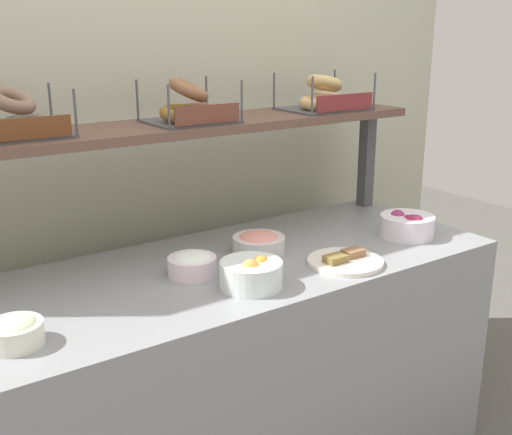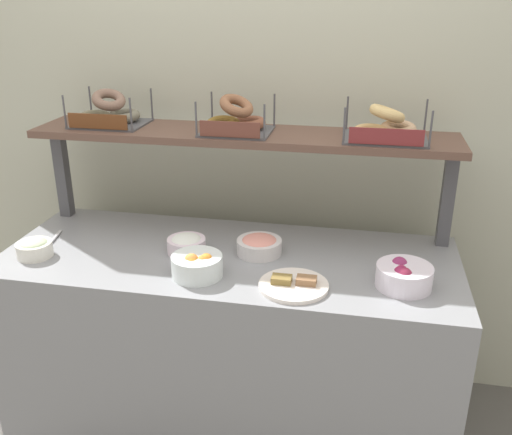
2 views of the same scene
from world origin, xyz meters
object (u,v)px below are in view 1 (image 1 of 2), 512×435
Objects in this scene: serving_plate_white at (345,261)px; bowl_cream_cheese at (192,264)px; bowl_beet_salad at (407,225)px; bagel_basket_plain at (324,98)px; serving_spoon_near_plate at (3,324)px; bagel_basket_poppy at (13,121)px; bowl_fruit_salad at (252,273)px; bowl_lox_spread at (259,243)px; bagel_basket_cinnamon_raisin at (189,108)px; bowl_scallion_spread at (15,331)px.

bowl_cream_cheese is at bearing 156.36° from serving_plate_white.
bowl_beet_salad is 0.62× the size of bagel_basket_plain.
serving_spoon_near_plate is 0.59m from bagel_basket_poppy.
bowl_lox_spread is at bearing 50.95° from bowl_fruit_salad.
serving_plate_white is at bearing -121.74° from bagel_basket_plain.
bagel_basket_poppy is 1.07× the size of bagel_basket_cinnamon_raisin.
serving_plate_white is 1.10m from bagel_basket_poppy.
bowl_cream_cheese is 1.11× the size of bowl_scallion_spread.
bowl_cream_cheese is 0.57m from serving_spoon_near_plate.
bowl_lox_spread reaches higher than serving_plate_white.
bowl_scallion_spread is 0.12m from serving_spoon_near_plate.
bagel_basket_poppy is 1.15m from bagel_basket_plain.
serving_plate_white is 0.71m from bagel_basket_plain.
bowl_lox_spread is (-0.54, 0.17, -0.01)m from bowl_beet_salad.
bowl_cream_cheese is at bearing 3.17° from serving_spoon_near_plate.
bagel_basket_plain reaches higher than serving_spoon_near_plate.
bowl_beet_salad is 0.38m from serving_plate_white.
bagel_basket_cinnamon_raisin is at bearing 83.62° from bowl_fruit_salad.
serving_plate_white is at bearing -2.76° from bowl_scallion_spread.
bagel_basket_plain is at bearing 12.38° from serving_spoon_near_plate.
bowl_lox_spread is at bearing 9.30° from bowl_cream_cheese.
bowl_fruit_salad is at bearing -96.38° from bagel_basket_cinnamon_raisin.
serving_spoon_near_plate is (-1.40, 0.09, -0.04)m from bowl_beet_salad.
serving_plate_white reaches higher than serving_spoon_near_plate.
bowl_lox_spread is 0.64× the size of bagel_basket_cinnamon_raisin.
bowl_cream_cheese is at bearing -170.70° from bowl_lox_spread.
bowl_lox_spread is 1.30× the size of bowl_scallion_spread.
bowl_lox_spread is at bearing 5.22° from serving_spoon_near_plate.
serving_spoon_near_plate is (-1.03, 0.17, -0.00)m from serving_plate_white.
bowl_beet_salad reaches higher than bowl_lox_spread.
serving_spoon_near_plate is at bearing -176.83° from bowl_cream_cheese.
bowl_cream_cheese is 0.50m from serving_plate_white.
bowl_lox_spread is 0.72× the size of serving_plate_white.
serving_spoon_near_plate is at bearing -174.78° from bowl_lox_spread.
bagel_basket_plain is (-0.09, 0.38, 0.43)m from bowl_beet_salad.
bagel_basket_plain is at bearing 24.83° from bowl_lox_spread.
bagel_basket_cinnamon_raisin reaches higher than bowl_cream_cheese.
bagel_basket_cinnamon_raisin is at bearing -3.20° from bagel_basket_poppy.
bowl_scallion_spread is 0.56× the size of serving_plate_white.
bowl_beet_salad reaches higher than bowl_cream_cheese.
bagel_basket_cinnamon_raisin is at bearing 122.93° from bowl_lox_spread.
bowl_lox_spread is 0.86m from serving_spoon_near_plate.
serving_spoon_near_plate is (-0.57, -0.03, -0.03)m from bowl_cream_cheese.
serving_plate_white is 1.04m from serving_spoon_near_plate.
bowl_cream_cheese is 0.55× the size of bagel_basket_cinnamon_raisin.
serving_plate_white is at bearing -2.67° from bowl_fruit_salad.
bagel_basket_poppy is at bearing 70.27° from bowl_scallion_spread.
bowl_fruit_salad is at bearing -61.63° from bowl_cream_cheese.
serving_plate_white is at bearing -29.34° from bagel_basket_poppy.
bowl_fruit_salad is 0.69m from serving_spoon_near_plate.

